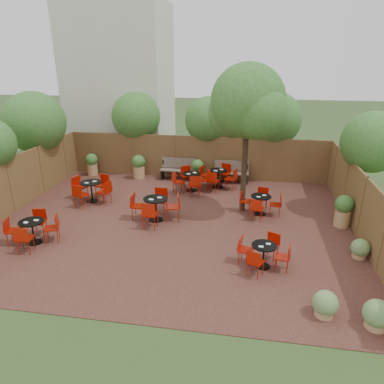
# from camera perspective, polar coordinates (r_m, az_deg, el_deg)

# --- Properties ---
(ground) EXTENTS (80.00, 80.00, 0.00)m
(ground) POSITION_cam_1_polar(r_m,az_deg,el_deg) (12.29, -3.03, -5.03)
(ground) COLOR #354F23
(ground) RESTS_ON ground
(courtyard_paving) EXTENTS (12.00, 10.00, 0.02)m
(courtyard_paving) POSITION_cam_1_polar(r_m,az_deg,el_deg) (12.29, -3.03, -4.98)
(courtyard_paving) COLOR #391E17
(courtyard_paving) RESTS_ON ground
(fence_back) EXTENTS (12.00, 0.08, 2.00)m
(fence_back) POSITION_cam_1_polar(r_m,az_deg,el_deg) (16.56, 0.56, 5.59)
(fence_back) COLOR #56341F
(fence_back) RESTS_ON ground
(fence_left) EXTENTS (0.08, 10.00, 2.00)m
(fence_left) POSITION_cam_1_polar(r_m,az_deg,el_deg) (14.37, -27.20, 0.81)
(fence_left) COLOR #56341F
(fence_left) RESTS_ON ground
(fence_right) EXTENTS (0.08, 10.00, 2.00)m
(fence_right) POSITION_cam_1_polar(r_m,az_deg,el_deg) (12.18, 25.68, -2.30)
(fence_right) COLOR #56341F
(fence_right) RESTS_ON ground
(neighbour_building) EXTENTS (5.00, 4.00, 8.00)m
(neighbour_building) POSITION_cam_1_polar(r_m,az_deg,el_deg) (20.08, -11.37, 16.58)
(neighbour_building) COLOR beige
(neighbour_building) RESTS_ON ground
(overhang_foliage) EXTENTS (15.55, 10.51, 2.59)m
(overhang_foliage) POSITION_cam_1_polar(r_m,az_deg,el_deg) (14.99, -6.61, 10.44)
(overhang_foliage) COLOR #316521
(overhang_foliage) RESTS_ON ground
(courtyard_tree) EXTENTS (2.69, 2.59, 5.23)m
(courtyard_tree) POSITION_cam_1_polar(r_m,az_deg,el_deg) (12.34, 8.88, 13.49)
(courtyard_tree) COLOR black
(courtyard_tree) RESTS_ON courtyard_paving
(park_bench_left) EXTENTS (1.61, 0.55, 0.99)m
(park_bench_left) POSITION_cam_1_polar(r_m,az_deg,el_deg) (16.47, -2.27, 3.79)
(park_bench_left) COLOR brown
(park_bench_left) RESTS_ON courtyard_paving
(park_bench_right) EXTENTS (1.57, 0.55, 0.96)m
(park_bench_right) POSITION_cam_1_polar(r_m,az_deg,el_deg) (16.18, 6.36, 3.30)
(park_bench_right) COLOR brown
(park_bench_right) RESTS_ON courtyard_paving
(bistro_tables) EXTENTS (8.37, 7.62, 0.94)m
(bistro_tables) POSITION_cam_1_polar(r_m,az_deg,el_deg) (13.09, -3.79, -1.15)
(bistro_tables) COLOR black
(bistro_tables) RESTS_ON courtyard_paving
(planters) EXTENTS (11.20, 4.49, 1.12)m
(planters) POSITION_cam_1_polar(r_m,az_deg,el_deg) (15.32, -1.73, 2.75)
(planters) COLOR #A98254
(planters) RESTS_ON courtyard_paving
(low_shrubs) EXTENTS (1.97, 3.46, 0.65)m
(low_shrubs) POSITION_cam_1_polar(r_m,az_deg,el_deg) (9.32, 24.80, -14.13)
(low_shrubs) COLOR #A98254
(low_shrubs) RESTS_ON courtyard_paving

